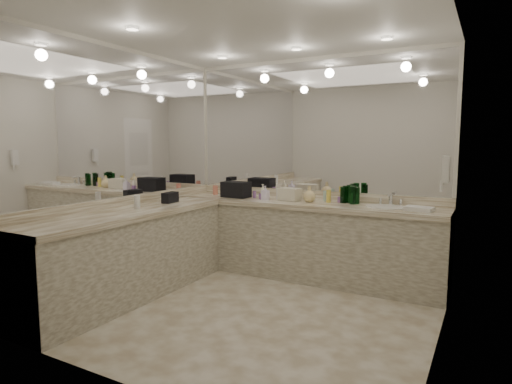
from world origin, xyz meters
The scene contains 39 objects.
floor centered at (0.00, 0.00, 0.00)m, with size 3.20×3.20×0.00m, color beige.
ceiling centered at (0.00, 0.00, 2.60)m, with size 3.20×3.20×0.00m, color white.
wall_back centered at (0.00, 1.50, 1.30)m, with size 3.20×0.02×2.60m, color beige.
wall_left centered at (-1.60, 0.00, 1.30)m, with size 0.02×3.00×2.60m, color beige.
wall_right centered at (1.60, 0.00, 1.30)m, with size 0.02×3.00×2.60m, color beige.
vanity_back_base centered at (0.00, 1.20, 0.42)m, with size 3.20×0.60×0.84m, color beige.
vanity_back_top centered at (0.00, 1.19, 0.87)m, with size 3.20×0.64×0.06m, color white.
vanity_left_base centered at (-1.30, -0.30, 0.42)m, with size 0.60×2.40×0.84m, color beige.
vanity_left_top centered at (-1.29, -0.30, 0.87)m, with size 0.64×2.42×0.06m, color white.
backsplash_back centered at (0.00, 1.48, 0.95)m, with size 3.20×0.04×0.10m, color white.
backsplash_left centered at (-1.58, 0.00, 0.95)m, with size 0.04×3.00×0.10m, color white.
mirror_back centered at (0.00, 1.49, 1.77)m, with size 3.12×0.01×1.55m, color white.
mirror_left centered at (-1.59, 0.00, 1.77)m, with size 0.01×2.92×1.55m, color white.
sink centered at (0.95, 1.20, 0.90)m, with size 0.44×0.44×0.03m, color white.
faucet centered at (0.95, 1.41, 0.97)m, with size 0.24×0.16×0.14m, color silver.
wall_phone centered at (1.56, 0.70, 1.35)m, with size 0.06×0.10×0.24m, color white.
door centered at (1.59, -0.50, 1.05)m, with size 0.02×0.82×2.10m, color white.
black_toiletry_bag centered at (-0.89, 1.14, 1.00)m, with size 0.34×0.21×0.19m, color black.
black_bag_spill centered at (-1.30, 0.37, 0.96)m, with size 0.10×0.21×0.12m, color black.
cream_cosmetic_case centered at (-0.18, 1.20, 0.97)m, with size 0.25×0.15×0.14m, color beige.
hand_towel centered at (1.29, 1.11, 0.92)m, with size 0.27×0.18×0.04m, color white.
lotion_left centered at (-1.30, -0.15, 0.97)m, with size 0.06×0.06×0.14m, color white.
soap_bottle_a centered at (-0.53, 1.18, 0.99)m, with size 0.07×0.07×0.18m, color white.
soap_bottle_b centered at (-0.45, 1.10, 0.99)m, with size 0.08×0.08×0.17m, color white.
soap_bottle_c centered at (0.08, 1.19, 0.99)m, with size 0.14×0.14×0.19m, color beige.
green_bottle_0 centered at (0.50, 1.35, 1.00)m, with size 0.07×0.07×0.21m, color #094814.
green_bottle_1 centered at (0.46, 1.34, 1.00)m, with size 0.07×0.07×0.19m, color #094814.
green_bottle_2 centered at (0.60, 1.31, 0.99)m, with size 0.07×0.07×0.19m, color #094814.
green_bottle_3 centered at (0.44, 1.30, 0.99)m, with size 0.07×0.07×0.18m, color #094814.
green_bottle_4 centered at (0.57, 1.25, 1.00)m, with size 0.06×0.06×0.20m, color #094814.
amenity_bottle_0 centered at (-1.28, 1.26, 0.96)m, with size 0.07×0.07×0.12m, color #E57F66.
amenity_bottle_1 centered at (0.29, 1.25, 0.97)m, with size 0.05×0.05×0.14m, color #F2D84C.
amenity_bottle_2 centered at (-0.66, 1.22, 0.94)m, with size 0.04×0.04×0.09m, color #9966B2.
amenity_bottle_3 centered at (-0.54, 1.16, 0.93)m, with size 0.06×0.06×0.07m, color #9966B2.
amenity_bottle_4 centered at (-0.33, 1.19, 0.97)m, with size 0.04×0.04×0.14m, color white.
amenity_bottle_5 centered at (-0.22, 1.22, 0.96)m, with size 0.06×0.06×0.11m, color #E57F66.
amenity_bottle_6 centered at (-0.77, 1.13, 0.96)m, with size 0.04×0.04×0.12m, color #E0B28C.
amenity_bottle_7 centered at (0.40, 1.33, 0.93)m, with size 0.06×0.06×0.06m, color #9966B2.
amenity_bottle_8 centered at (0.21, 1.35, 0.96)m, with size 0.04×0.04×0.12m, color silver.
Camera 1 is at (1.90, -3.41, 1.58)m, focal length 30.00 mm.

